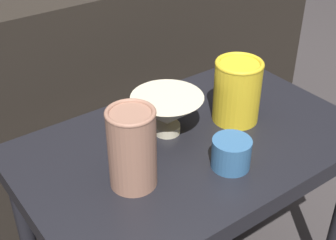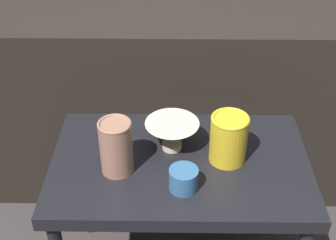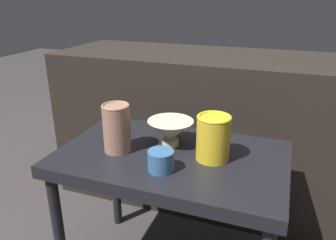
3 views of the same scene
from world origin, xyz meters
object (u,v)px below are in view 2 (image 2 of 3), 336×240
object	(u,v)px
vase_textured_left	(116,146)
bowl	(172,133)
vase_colorful_right	(229,138)
cup	(184,179)

from	to	relation	value
vase_textured_left	bowl	bearing A→B (deg)	33.27
vase_colorful_right	cup	size ratio (longest dim) A/B	1.86
bowl	cup	bearing A→B (deg)	-79.48
vase_textured_left	vase_colorful_right	size ratio (longest dim) A/B	1.11
bowl	vase_colorful_right	distance (m)	0.16
vase_colorful_right	cup	xyz separation A→B (m)	(-0.12, -0.12, -0.04)
vase_textured_left	vase_colorful_right	bearing A→B (deg)	9.41
bowl	vase_colorful_right	world-z (taller)	vase_colorful_right
vase_textured_left	cup	distance (m)	0.20
cup	vase_colorful_right	bearing A→B (deg)	44.07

